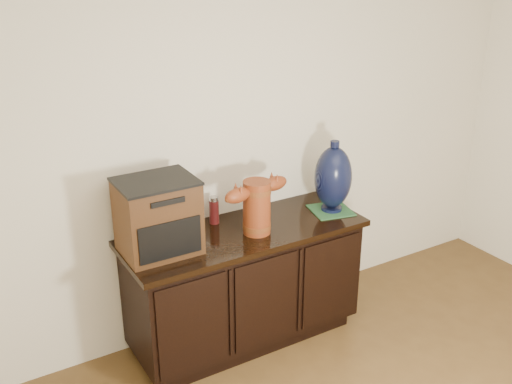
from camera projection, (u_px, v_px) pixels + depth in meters
sideboard at (245, 284)px, 3.66m from camera, size 1.46×0.56×0.75m
terracotta_vessel at (257, 204)px, 3.42m from camera, size 0.45×0.19×0.32m
tv_radio at (158, 216)px, 3.20m from camera, size 0.41×0.34×0.42m
green_mat at (331, 210)px, 3.77m from camera, size 0.29×0.29×0.01m
lamp_base at (333, 178)px, 3.69m from camera, size 0.28×0.28×0.45m
spray_can at (214, 210)px, 3.58m from camera, size 0.06×0.06×0.17m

